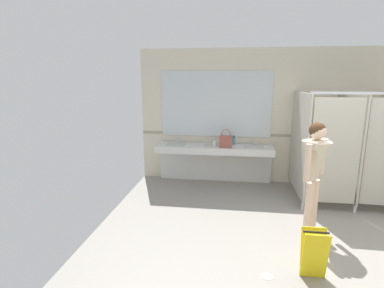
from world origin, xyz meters
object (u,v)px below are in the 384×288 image
(soap_dispenser, at_px, (234,141))
(wet_floor_sign, at_px, (314,254))
(paper_cup, at_px, (214,144))
(handbag, at_px, (226,141))
(person_standing, at_px, (315,165))

(soap_dispenser, relative_size, wet_floor_sign, 0.33)
(paper_cup, bearing_deg, handbag, -17.46)
(person_standing, distance_m, handbag, 2.21)
(person_standing, xyz_separation_m, soap_dispenser, (-1.13, 2.10, -0.12))
(soap_dispenser, bearing_deg, wet_floor_sign, -73.44)
(person_standing, height_order, wet_floor_sign, person_standing)
(handbag, bearing_deg, wet_floor_sign, -68.79)
(person_standing, xyz_separation_m, handbag, (-1.29, 1.79, -0.06))
(soap_dispenser, distance_m, wet_floor_sign, 3.33)
(person_standing, bearing_deg, paper_cup, 129.49)
(soap_dispenser, height_order, wet_floor_sign, soap_dispenser)
(soap_dispenser, bearing_deg, handbag, -117.34)
(paper_cup, distance_m, wet_floor_sign, 3.24)
(soap_dispenser, relative_size, paper_cup, 1.77)
(soap_dispenser, xyz_separation_m, paper_cup, (-0.40, -0.24, -0.03))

